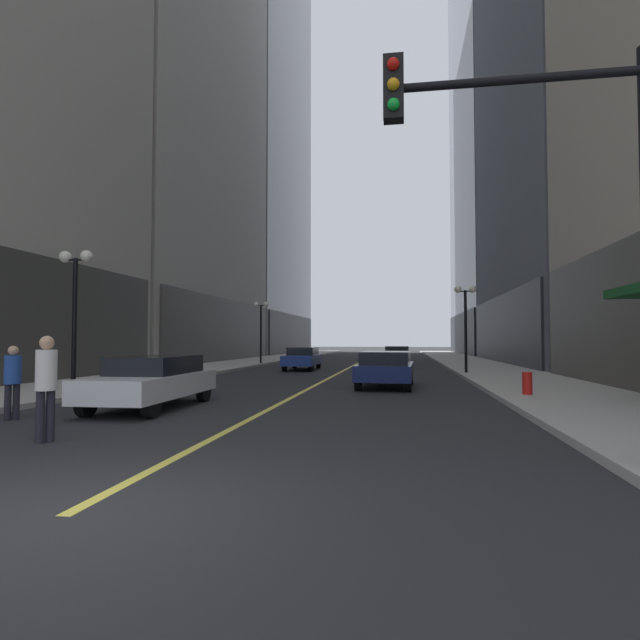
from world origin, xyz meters
TOP-DOWN VIEW (x-y plane):
  - ground_plane at (0.00, 35.00)m, footprint 200.00×200.00m
  - sidewalk_left at (-8.25, 35.00)m, footprint 4.50×78.00m
  - sidewalk_right at (8.25, 35.00)m, footprint 4.50×78.00m
  - lane_centre_stripe at (0.00, 35.00)m, footprint 0.16×70.00m
  - building_left_far at (-15.81, 60.00)m, footprint 10.82×26.00m
  - building_right_far at (17.69, 60.00)m, footprint 14.56×26.00m
  - car_white at (-2.99, 7.67)m, footprint 1.87×4.57m
  - car_navy at (2.71, 14.43)m, footprint 2.09×4.43m
  - car_blue at (-2.46, 24.98)m, footprint 1.85×4.63m
  - car_silver at (2.96, 31.77)m, footprint 1.80×4.10m
  - pedestrian_in_blue_hoodie at (-5.07, 5.36)m, footprint 0.48×0.48m
  - pedestrian_in_white_shirt at (-2.69, 3.28)m, footprint 0.47×0.47m
  - traffic_light_near_right at (5.35, 2.39)m, footprint 3.43×0.35m
  - street_lamp_left_near at (-6.40, 9.39)m, footprint 1.06×0.36m
  - street_lamp_left_far at (-6.40, 30.02)m, footprint 1.06×0.36m
  - street_lamp_right_mid at (6.40, 21.38)m, footprint 1.06×0.36m
  - fire_hydrant_right at (6.90, 11.14)m, footprint 0.28×0.28m

SIDE VIEW (x-z plane):
  - ground_plane at x=0.00m, z-range 0.00..0.00m
  - lane_centre_stripe at x=0.00m, z-range 0.00..0.01m
  - sidewalk_left at x=-8.25m, z-range 0.00..0.15m
  - sidewalk_right at x=8.25m, z-range 0.00..0.15m
  - fire_hydrant_right at x=6.90m, z-range 0.00..0.80m
  - car_silver at x=2.96m, z-range 0.06..1.38m
  - car_blue at x=-2.46m, z-range 0.06..1.38m
  - car_white at x=-2.99m, z-range 0.06..1.38m
  - car_navy at x=2.71m, z-range 0.06..1.38m
  - pedestrian_in_blue_hoodie at x=-5.07m, z-range 0.13..1.74m
  - pedestrian_in_white_shirt at x=-2.69m, z-range 0.16..1.96m
  - street_lamp_left_near at x=-6.40m, z-range 1.04..5.47m
  - street_lamp_left_far at x=-6.40m, z-range 1.04..5.47m
  - street_lamp_right_mid at x=6.40m, z-range 1.04..5.47m
  - traffic_light_near_right at x=5.35m, z-range 0.92..6.57m
  - building_left_far at x=-15.81m, z-range -0.10..57.51m
  - building_right_far at x=17.69m, z-range -0.08..80.55m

